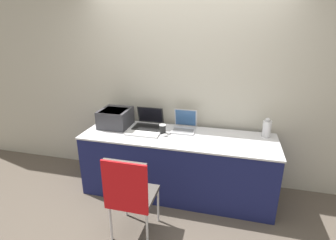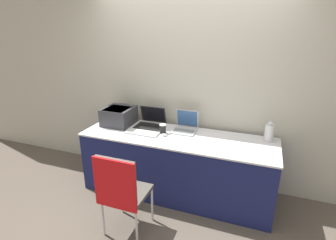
{
  "view_description": "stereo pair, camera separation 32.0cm",
  "coord_description": "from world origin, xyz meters",
  "px_view_note": "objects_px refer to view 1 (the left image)",
  "views": [
    {
      "loc": [
        0.61,
        -2.52,
        2.06
      ],
      "look_at": [
        -0.13,
        0.4,
        0.97
      ],
      "focal_mm": 28.0,
      "sensor_mm": 36.0,
      "label": 1
    },
    {
      "loc": [
        0.92,
        -2.42,
        2.06
      ],
      "look_at": [
        -0.13,
        0.4,
        0.97
      ],
      "focal_mm": 28.0,
      "sensor_mm": 36.0,
      "label": 2
    }
  ],
  "objects_px": {
    "laptop_left": "(148,123)",
    "metal_pitcher": "(267,128)",
    "mouse": "(165,135)",
    "laptop_right": "(184,126)",
    "coffee_cup": "(163,129)",
    "chair": "(129,191)",
    "external_keyboard": "(142,134)",
    "printer": "(115,117)"
  },
  "relations": [
    {
      "from": "printer",
      "to": "metal_pitcher",
      "type": "xyz_separation_m",
      "value": [
        1.91,
        0.12,
        -0.02
      ]
    },
    {
      "from": "printer",
      "to": "chair",
      "type": "height_order",
      "value": "printer"
    },
    {
      "from": "printer",
      "to": "coffee_cup",
      "type": "height_order",
      "value": "printer"
    },
    {
      "from": "laptop_right",
      "to": "mouse",
      "type": "bearing_deg",
      "value": -125.81
    },
    {
      "from": "laptop_right",
      "to": "chair",
      "type": "xyz_separation_m",
      "value": [
        -0.31,
        -1.12,
        -0.28
      ]
    },
    {
      "from": "printer",
      "to": "coffee_cup",
      "type": "xyz_separation_m",
      "value": [
        0.67,
        -0.08,
        -0.07
      ]
    },
    {
      "from": "external_keyboard",
      "to": "chair",
      "type": "height_order",
      "value": "chair"
    },
    {
      "from": "laptop_left",
      "to": "metal_pitcher",
      "type": "height_order",
      "value": "laptop_left"
    },
    {
      "from": "external_keyboard",
      "to": "chair",
      "type": "distance_m",
      "value": 0.88
    },
    {
      "from": "printer",
      "to": "laptop_right",
      "type": "relative_size",
      "value": 1.34
    },
    {
      "from": "laptop_left",
      "to": "laptop_right",
      "type": "bearing_deg",
      "value": -0.06
    },
    {
      "from": "coffee_cup",
      "to": "metal_pitcher",
      "type": "bearing_deg",
      "value": 9.4
    },
    {
      "from": "coffee_cup",
      "to": "metal_pitcher",
      "type": "height_order",
      "value": "metal_pitcher"
    },
    {
      "from": "laptop_right",
      "to": "mouse",
      "type": "xyz_separation_m",
      "value": [
        -0.19,
        -0.26,
        -0.04
      ]
    },
    {
      "from": "metal_pitcher",
      "to": "external_keyboard",
      "type": "bearing_deg",
      "value": -167.83
    },
    {
      "from": "metal_pitcher",
      "to": "laptop_right",
      "type": "bearing_deg",
      "value": -177.97
    },
    {
      "from": "metal_pitcher",
      "to": "chair",
      "type": "bearing_deg",
      "value": -138.62
    },
    {
      "from": "external_keyboard",
      "to": "mouse",
      "type": "distance_m",
      "value": 0.29
    },
    {
      "from": "mouse",
      "to": "laptop_right",
      "type": "bearing_deg",
      "value": 54.19
    },
    {
      "from": "mouse",
      "to": "metal_pitcher",
      "type": "distance_m",
      "value": 1.22
    },
    {
      "from": "printer",
      "to": "laptop_right",
      "type": "distance_m",
      "value": 0.92
    },
    {
      "from": "external_keyboard",
      "to": "printer",
      "type": "bearing_deg",
      "value": 156.35
    },
    {
      "from": "mouse",
      "to": "coffee_cup",
      "type": "bearing_deg",
      "value": 121.97
    },
    {
      "from": "printer",
      "to": "chair",
      "type": "distance_m",
      "value": 1.24
    },
    {
      "from": "printer",
      "to": "coffee_cup",
      "type": "bearing_deg",
      "value": -6.93
    },
    {
      "from": "printer",
      "to": "mouse",
      "type": "distance_m",
      "value": 0.75
    },
    {
      "from": "coffee_cup",
      "to": "mouse",
      "type": "height_order",
      "value": "coffee_cup"
    },
    {
      "from": "laptop_left",
      "to": "mouse",
      "type": "relative_size",
      "value": 5.07
    },
    {
      "from": "laptop_left",
      "to": "mouse",
      "type": "distance_m",
      "value": 0.39
    },
    {
      "from": "printer",
      "to": "mouse",
      "type": "xyz_separation_m",
      "value": [
        0.73,
        -0.17,
        -0.11
      ]
    },
    {
      "from": "laptop_right",
      "to": "external_keyboard",
      "type": "height_order",
      "value": "laptop_right"
    },
    {
      "from": "laptop_left",
      "to": "coffee_cup",
      "type": "bearing_deg",
      "value": -35.06
    },
    {
      "from": "laptop_right",
      "to": "chair",
      "type": "height_order",
      "value": "laptop_right"
    },
    {
      "from": "coffee_cup",
      "to": "chair",
      "type": "height_order",
      "value": "chair"
    },
    {
      "from": "coffee_cup",
      "to": "external_keyboard",
      "type": "bearing_deg",
      "value": -154.13
    },
    {
      "from": "laptop_left",
      "to": "coffee_cup",
      "type": "distance_m",
      "value": 0.3
    },
    {
      "from": "printer",
      "to": "chair",
      "type": "bearing_deg",
      "value": -59.72
    },
    {
      "from": "chair",
      "to": "laptop_right",
      "type": "bearing_deg",
      "value": 74.56
    },
    {
      "from": "laptop_left",
      "to": "external_keyboard",
      "type": "height_order",
      "value": "laptop_left"
    },
    {
      "from": "laptop_right",
      "to": "coffee_cup",
      "type": "bearing_deg",
      "value": -144.64
    },
    {
      "from": "laptop_right",
      "to": "metal_pitcher",
      "type": "bearing_deg",
      "value": 2.03
    },
    {
      "from": "laptop_left",
      "to": "coffee_cup",
      "type": "height_order",
      "value": "laptop_left"
    }
  ]
}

